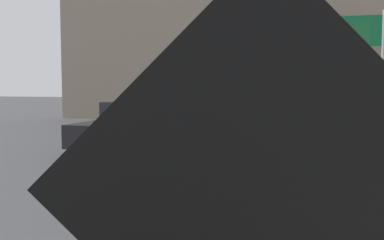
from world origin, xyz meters
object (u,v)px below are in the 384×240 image
object	(u,v)px
roadwork_sign	(265,205)
box_truck	(316,88)
traffic_cone_far_lane	(261,189)
arrow_board_trailer	(268,155)
traffic_cone_mid_lane	(229,226)
pickup_car	(140,124)
highway_guide_sign	(364,48)

from	to	relation	value
roadwork_sign	box_truck	size ratio (longest dim) A/B	0.32
traffic_cone_far_lane	arrow_board_trailer	bearing A→B (deg)	93.88
roadwork_sign	traffic_cone_far_lane	xyz separation A→B (m)	(-0.62, 5.05, -1.14)
traffic_cone_mid_lane	arrow_board_trailer	bearing A→B (deg)	90.35
arrow_board_trailer	pickup_car	world-z (taller)	arrow_board_trailer
roadwork_sign	traffic_cone_far_lane	size ratio (longest dim) A/B	3.43
traffic_cone_mid_lane	highway_guide_sign	bearing A→B (deg)	80.16
arrow_board_trailer	highway_guide_sign	xyz separation A→B (m)	(2.78, 11.75, 2.94)
traffic_cone_mid_lane	traffic_cone_far_lane	distance (m)	1.78
pickup_car	traffic_cone_far_lane	distance (m)	7.21
pickup_car	roadwork_sign	bearing A→B (deg)	-65.64
pickup_car	traffic_cone_mid_lane	size ratio (longest dim) A/B	8.02
box_truck	traffic_cone_mid_lane	distance (m)	9.42
highway_guide_sign	traffic_cone_mid_lane	bearing A→B (deg)	-99.84
arrow_board_trailer	box_truck	size ratio (longest dim) A/B	0.37
box_truck	highway_guide_sign	distance (m)	7.07
roadwork_sign	traffic_cone_mid_lane	bearing A→B (deg)	102.95
box_truck	traffic_cone_far_lane	size ratio (longest dim) A/B	10.68
box_truck	highway_guide_sign	xyz separation A→B (m)	(1.91, 6.61, 1.64)
roadwork_sign	arrow_board_trailer	size ratio (longest dim) A/B	0.86
highway_guide_sign	arrow_board_trailer	bearing A→B (deg)	-103.29
arrow_board_trailer	pickup_car	xyz separation A→B (m)	(-4.13, 3.44, 0.22)
roadwork_sign	traffic_cone_mid_lane	distance (m)	3.55
pickup_car	traffic_cone_far_lane	bearing A→B (deg)	-53.47
roadwork_sign	box_truck	distance (m)	12.54
roadwork_sign	pickup_car	size ratio (longest dim) A/B	0.45
arrow_board_trailer	traffic_cone_mid_lane	bearing A→B (deg)	-89.65
arrow_board_trailer	box_truck	world-z (taller)	box_truck
roadwork_sign	pickup_car	bearing A→B (deg)	114.36
highway_guide_sign	traffic_cone_far_lane	size ratio (longest dim) A/B	7.35
traffic_cone_mid_lane	traffic_cone_far_lane	xyz separation A→B (m)	(0.13, 1.77, 0.02)
arrow_board_trailer	roadwork_sign	bearing A→B (deg)	-83.99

